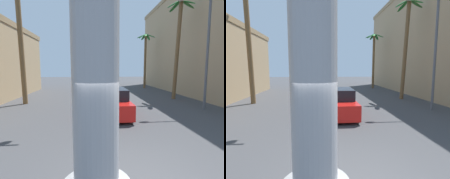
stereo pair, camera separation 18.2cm
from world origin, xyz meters
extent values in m
plane|color=#424244|center=(0.00, 10.00, 0.00)|extent=(92.90, 92.90, 0.00)
cube|color=tan|center=(11.22, 13.72, 5.55)|extent=(6.27, 26.15, 11.10)
cylinder|color=#59595E|center=(6.41, 7.16, 3.60)|extent=(0.16, 0.16, 7.20)
sphere|color=green|center=(-1.88, 4.73, 5.72)|extent=(0.14, 0.14, 0.14)
cylinder|color=black|center=(-0.93, 8.52, 0.32)|extent=(0.23, 0.64, 0.64)
cylinder|color=black|center=(0.92, 8.55, 0.32)|extent=(0.23, 0.64, 0.64)
cylinder|color=black|center=(-0.89, 5.05, 0.32)|extent=(0.23, 0.64, 0.64)
cylinder|color=black|center=(0.97, 5.07, 0.32)|extent=(0.23, 0.64, 0.64)
cube|color=red|center=(0.02, 6.80, 0.56)|extent=(2.01, 4.99, 0.80)
cube|color=black|center=(0.02, 6.42, 1.26)|extent=(1.82, 2.11, 0.60)
cylinder|color=black|center=(-1.97, 19.75, 0.32)|extent=(0.23, 0.64, 0.64)
cylinder|color=black|center=(-0.30, 19.73, 0.32)|extent=(0.23, 0.64, 0.64)
cylinder|color=black|center=(-2.02, 16.76, 0.32)|extent=(0.23, 0.64, 0.64)
cylinder|color=black|center=(-0.34, 16.73, 0.32)|extent=(0.23, 0.64, 0.64)
cube|color=navy|center=(-1.16, 18.24, 0.56)|extent=(1.82, 4.31, 0.80)
cube|color=black|center=(-1.16, 18.24, 1.26)|extent=(1.66, 2.38, 0.60)
cylinder|color=brown|center=(6.37, 11.24, 4.19)|extent=(0.50, 0.68, 8.39)
ellipsoid|color=#316F2D|center=(7.21, 11.35, 8.20)|extent=(1.25, 0.41, 0.67)
ellipsoid|color=#23602D|center=(6.87, 11.90, 8.24)|extent=(0.94, 1.29, 0.55)
ellipsoid|color=#246F2D|center=(6.30, 11.94, 8.18)|extent=(0.79, 1.26, 0.73)
ellipsoid|color=#1F702D|center=(5.89, 11.27, 8.17)|extent=(1.22, 0.46, 0.77)
ellipsoid|color=#30602D|center=(6.29, 10.72, 8.24)|extent=(0.83, 1.32, 0.57)
ellipsoid|color=#27792D|center=(6.92, 10.78, 8.20)|extent=(1.00, 1.23, 0.66)
cylinder|color=brown|center=(-6.25, 10.20, 4.70)|extent=(0.39, 0.80, 9.41)
cylinder|color=brown|center=(6.25, 20.34, 3.66)|extent=(0.34, 0.45, 7.32)
ellipsoid|color=#2D632D|center=(6.95, 20.23, 7.19)|extent=(1.30, 0.56, 0.54)
ellipsoid|color=#1F732D|center=(6.74, 20.81, 7.11)|extent=(1.04, 1.11, 0.77)
ellipsoid|color=#21732D|center=(6.15, 20.95, 7.12)|extent=(0.65, 1.24, 0.72)
ellipsoid|color=#29722D|center=(5.71, 20.56, 7.17)|extent=(1.29, 0.78, 0.57)
ellipsoid|color=#1F5B2D|center=(5.70, 20.12, 7.10)|extent=(1.22, 0.72, 0.77)
ellipsoid|color=#28722D|center=(6.08, 19.73, 7.17)|extent=(0.79, 1.29, 0.58)
ellipsoid|color=#276D2D|center=(6.66, 19.79, 7.14)|extent=(0.96, 1.21, 0.66)
camera|label=1|loc=(-0.98, -3.61, 2.70)|focal=28.00mm
camera|label=2|loc=(-0.80, -3.62, 2.70)|focal=28.00mm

